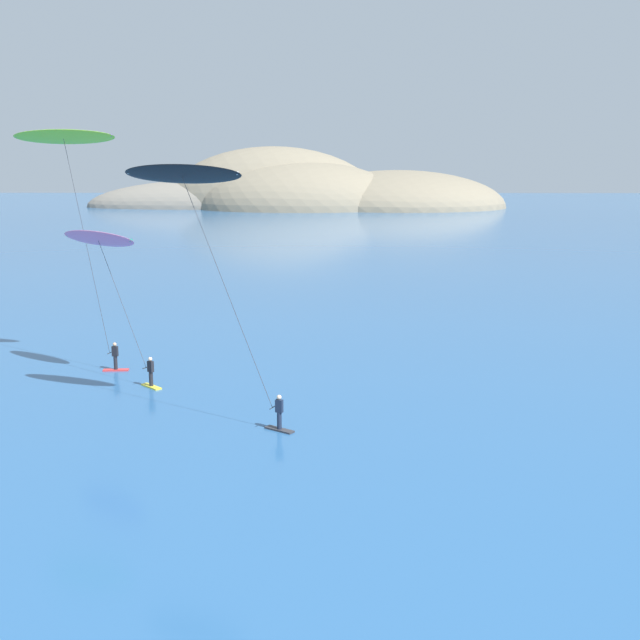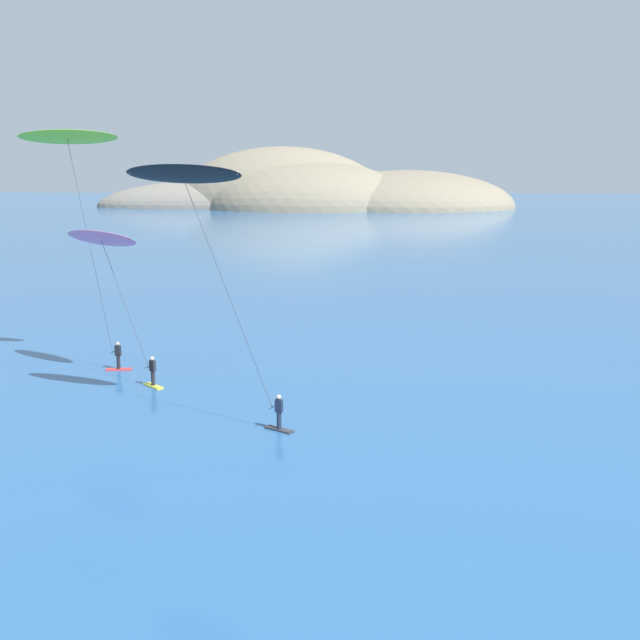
% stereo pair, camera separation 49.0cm
% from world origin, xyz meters
% --- Properties ---
extents(headland_island, '(111.78, 51.29, 31.86)m').
position_xyz_m(headland_island, '(-8.87, 204.87, 0.00)').
color(headland_island, '#7A705B').
rests_on(headland_island, ground).
extents(kitesurfer_lime, '(6.57, 2.92, 14.07)m').
position_xyz_m(kitesurfer_lime, '(-17.95, 36.48, 12.84)').
color(kitesurfer_lime, red).
rests_on(kitesurfer_lime, ground).
extents(kitesurfer_black, '(8.38, 4.31, 12.20)m').
position_xyz_m(kitesurfer_black, '(-9.42, 27.08, 11.01)').
color(kitesurfer_black, '#2D2D33').
rests_on(kitesurfer_black, ground).
extents(kitesurfer_pink, '(6.57, 5.07, 8.54)m').
position_xyz_m(kitesurfer_pink, '(-15.66, 34.50, 7.48)').
color(kitesurfer_pink, yellow).
rests_on(kitesurfer_pink, ground).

